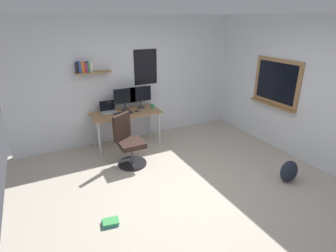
{
  "coord_description": "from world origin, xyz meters",
  "views": [
    {
      "loc": [
        -1.93,
        -3.0,
        2.52
      ],
      "look_at": [
        -0.03,
        0.72,
        0.85
      ],
      "focal_mm": 28.84,
      "sensor_mm": 36.0,
      "label": 1
    }
  ],
  "objects_px": {
    "coffee_mug": "(153,106)",
    "desk": "(126,115)",
    "keyboard": "(124,113)",
    "monitor_secondary": "(141,96)",
    "laptop": "(108,110)",
    "office_chair": "(129,144)",
    "computer_mouse": "(137,111)",
    "monitor_primary": "(125,98)",
    "backpack": "(289,171)",
    "book_stack_on_floor": "(110,223)"
  },
  "relations": [
    {
      "from": "office_chair",
      "to": "monitor_primary",
      "type": "height_order",
      "value": "monitor_primary"
    },
    {
      "from": "office_chair",
      "to": "monitor_primary",
      "type": "distance_m",
      "value": 1.11
    },
    {
      "from": "backpack",
      "to": "book_stack_on_floor",
      "type": "xyz_separation_m",
      "value": [
        -2.9,
        0.35,
        -0.16
      ]
    },
    {
      "from": "monitor_secondary",
      "to": "backpack",
      "type": "relative_size",
      "value": 1.24
    },
    {
      "from": "monitor_primary",
      "to": "backpack",
      "type": "relative_size",
      "value": 1.24
    },
    {
      "from": "office_chair",
      "to": "book_stack_on_floor",
      "type": "distance_m",
      "value": 1.64
    },
    {
      "from": "coffee_mug",
      "to": "desk",
      "type": "bearing_deg",
      "value": 177.07
    },
    {
      "from": "laptop",
      "to": "coffee_mug",
      "type": "bearing_deg",
      "value": -11.39
    },
    {
      "from": "monitor_primary",
      "to": "computer_mouse",
      "type": "relative_size",
      "value": 4.46
    },
    {
      "from": "monitor_primary",
      "to": "laptop",
      "type": "bearing_deg",
      "value": 172.1
    },
    {
      "from": "desk",
      "to": "backpack",
      "type": "bearing_deg",
      "value": -53.14
    },
    {
      "from": "desk",
      "to": "book_stack_on_floor",
      "type": "height_order",
      "value": "desk"
    },
    {
      "from": "coffee_mug",
      "to": "monitor_secondary",
      "type": "bearing_deg",
      "value": 147.68
    },
    {
      "from": "desk",
      "to": "monitor_primary",
      "type": "height_order",
      "value": "monitor_primary"
    },
    {
      "from": "monitor_secondary",
      "to": "keyboard",
      "type": "height_order",
      "value": "monitor_secondary"
    },
    {
      "from": "laptop",
      "to": "coffee_mug",
      "type": "height_order",
      "value": "laptop"
    },
    {
      "from": "laptop",
      "to": "backpack",
      "type": "xyz_separation_m",
      "value": [
        2.22,
        -2.69,
        -0.61
      ]
    },
    {
      "from": "office_chair",
      "to": "coffee_mug",
      "type": "distance_m",
      "value": 1.18
    },
    {
      "from": "monitor_secondary",
      "to": "coffee_mug",
      "type": "bearing_deg",
      "value": -32.32
    },
    {
      "from": "desk",
      "to": "computer_mouse",
      "type": "xyz_separation_m",
      "value": [
        0.21,
        -0.08,
        0.09
      ]
    },
    {
      "from": "laptop",
      "to": "monitor_primary",
      "type": "distance_m",
      "value": 0.41
    },
    {
      "from": "desk",
      "to": "coffee_mug",
      "type": "xyz_separation_m",
      "value": [
        0.59,
        -0.03,
        0.12
      ]
    },
    {
      "from": "computer_mouse",
      "to": "desk",
      "type": "bearing_deg",
      "value": 159.07
    },
    {
      "from": "office_chair",
      "to": "keyboard",
      "type": "height_order",
      "value": "office_chair"
    },
    {
      "from": "office_chair",
      "to": "computer_mouse",
      "type": "distance_m",
      "value": 0.91
    },
    {
      "from": "monitor_primary",
      "to": "monitor_secondary",
      "type": "relative_size",
      "value": 1.0
    },
    {
      "from": "laptop",
      "to": "computer_mouse",
      "type": "bearing_deg",
      "value": -23.98
    },
    {
      "from": "monitor_secondary",
      "to": "desk",
      "type": "bearing_deg",
      "value": -164.77
    },
    {
      "from": "laptop",
      "to": "monitor_secondary",
      "type": "xyz_separation_m",
      "value": [
        0.69,
        -0.05,
        0.22
      ]
    },
    {
      "from": "backpack",
      "to": "coffee_mug",
      "type": "bearing_deg",
      "value": 117.56
    },
    {
      "from": "laptop",
      "to": "backpack",
      "type": "bearing_deg",
      "value": -50.53
    },
    {
      "from": "keyboard",
      "to": "backpack",
      "type": "bearing_deg",
      "value": -51.25
    },
    {
      "from": "coffee_mug",
      "to": "backpack",
      "type": "xyz_separation_m",
      "value": [
        1.31,
        -2.51,
        -0.6
      ]
    },
    {
      "from": "monitor_secondary",
      "to": "book_stack_on_floor",
      "type": "distance_m",
      "value": 2.86
    },
    {
      "from": "desk",
      "to": "laptop",
      "type": "relative_size",
      "value": 4.48
    },
    {
      "from": "computer_mouse",
      "to": "monitor_secondary",
      "type": "bearing_deg",
      "value": 47.07
    },
    {
      "from": "computer_mouse",
      "to": "backpack",
      "type": "bearing_deg",
      "value": -55.44
    },
    {
      "from": "monitor_primary",
      "to": "backpack",
      "type": "bearing_deg",
      "value": -54.74
    },
    {
      "from": "monitor_secondary",
      "to": "computer_mouse",
      "type": "distance_m",
      "value": 0.36
    },
    {
      "from": "keyboard",
      "to": "coffee_mug",
      "type": "distance_m",
      "value": 0.67
    },
    {
      "from": "office_chair",
      "to": "monitor_secondary",
      "type": "height_order",
      "value": "monitor_secondary"
    },
    {
      "from": "desk",
      "to": "keyboard",
      "type": "distance_m",
      "value": 0.14
    },
    {
      "from": "monitor_secondary",
      "to": "laptop",
      "type": "bearing_deg",
      "value": 176.03
    },
    {
      "from": "laptop",
      "to": "monitor_primary",
      "type": "bearing_deg",
      "value": -7.9
    },
    {
      "from": "office_chair",
      "to": "computer_mouse",
      "type": "relative_size",
      "value": 9.13
    },
    {
      "from": "office_chair",
      "to": "monitor_secondary",
      "type": "xyz_separation_m",
      "value": [
        0.61,
        0.9,
        0.6
      ]
    },
    {
      "from": "backpack",
      "to": "book_stack_on_floor",
      "type": "height_order",
      "value": "backpack"
    },
    {
      "from": "keyboard",
      "to": "desk",
      "type": "bearing_deg",
      "value": 49.2
    },
    {
      "from": "monitor_secondary",
      "to": "computer_mouse",
      "type": "bearing_deg",
      "value": -132.93
    },
    {
      "from": "office_chair",
      "to": "computer_mouse",
      "type": "height_order",
      "value": "office_chair"
    }
  ]
}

